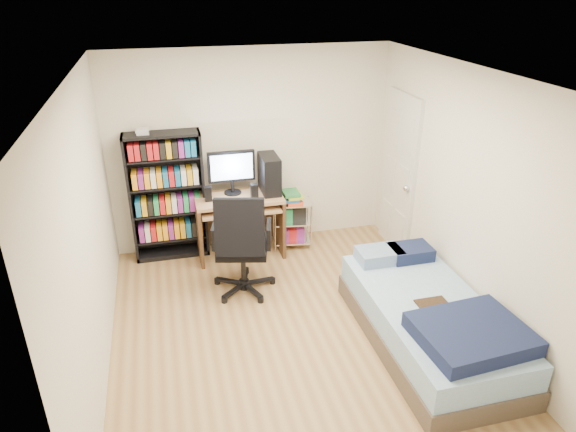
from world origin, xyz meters
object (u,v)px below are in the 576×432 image
object	(u,v)px
media_shelf	(167,195)
bed	(430,321)
computer_desk	(246,199)
office_chair	(243,261)

from	to	relation	value
media_shelf	bed	xyz separation A→B (m)	(2.29, -2.40, -0.55)
media_shelf	bed	bearing A→B (deg)	-46.33
computer_desk	office_chair	bearing A→B (deg)	-103.14
computer_desk	bed	xyz separation A→B (m)	(1.34, -2.26, -0.45)
media_shelf	office_chair	xyz separation A→B (m)	(0.73, -1.06, -0.43)
office_chair	bed	xyz separation A→B (m)	(1.56, -1.34, -0.12)
office_chair	bed	world-z (taller)	office_chair
computer_desk	bed	bearing A→B (deg)	-59.31
office_chair	bed	bearing A→B (deg)	-26.85
media_shelf	computer_desk	xyz separation A→B (m)	(0.94, -0.13, -0.10)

